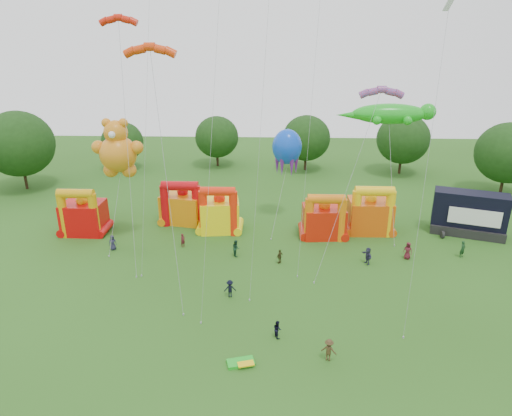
{
  "coord_description": "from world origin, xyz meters",
  "views": [
    {
      "loc": [
        1.91,
        -24.14,
        23.07
      ],
      "look_at": [
        0.36,
        18.0,
        6.6
      ],
      "focal_mm": 32.0,
      "sensor_mm": 36.0,
      "label": 1
    }
  ],
  "objects_px": {
    "octopus_kite": "(282,181)",
    "spectator_4": "(280,256)",
    "teddy_bear_kite": "(117,165)",
    "bouncy_castle_2": "(220,213)",
    "stage_trailer": "(469,214)",
    "bouncy_castle_0": "(83,215)",
    "gecko_kite": "(390,131)",
    "spectator_0": "(113,243)"
  },
  "relations": [
    {
      "from": "spectator_4",
      "to": "stage_trailer",
      "type": "bearing_deg",
      "value": 151.9
    },
    {
      "from": "bouncy_castle_2",
      "to": "gecko_kite",
      "type": "xyz_separation_m",
      "value": [
        20.39,
        3.46,
        9.5
      ]
    },
    {
      "from": "teddy_bear_kite",
      "to": "bouncy_castle_0",
      "type": "bearing_deg",
      "value": 162.47
    },
    {
      "from": "spectator_4",
      "to": "gecko_kite",
      "type": "bearing_deg",
      "value": 172.95
    },
    {
      "from": "bouncy_castle_0",
      "to": "octopus_kite",
      "type": "bearing_deg",
      "value": 9.43
    },
    {
      "from": "bouncy_castle_0",
      "to": "teddy_bear_kite",
      "type": "height_order",
      "value": "teddy_bear_kite"
    },
    {
      "from": "bouncy_castle_2",
      "to": "gecko_kite",
      "type": "relative_size",
      "value": 0.4
    },
    {
      "from": "teddy_bear_kite",
      "to": "octopus_kite",
      "type": "xyz_separation_m",
      "value": [
        18.48,
        5.71,
        -3.38
      ]
    },
    {
      "from": "octopus_kite",
      "to": "bouncy_castle_2",
      "type": "bearing_deg",
      "value": -160.27
    },
    {
      "from": "bouncy_castle_0",
      "to": "stage_trailer",
      "type": "height_order",
      "value": "bouncy_castle_0"
    },
    {
      "from": "stage_trailer",
      "to": "teddy_bear_kite",
      "type": "distance_m",
      "value": 41.51
    },
    {
      "from": "spectator_0",
      "to": "bouncy_castle_2",
      "type": "bearing_deg",
      "value": 6.71
    },
    {
      "from": "stage_trailer",
      "to": "octopus_kite",
      "type": "relative_size",
      "value": 0.75
    },
    {
      "from": "bouncy_castle_2",
      "to": "bouncy_castle_0",
      "type": "bearing_deg",
      "value": -175.62
    },
    {
      "from": "teddy_bear_kite",
      "to": "octopus_kite",
      "type": "height_order",
      "value": "teddy_bear_kite"
    },
    {
      "from": "gecko_kite",
      "to": "spectator_4",
      "type": "height_order",
      "value": "gecko_kite"
    },
    {
      "from": "stage_trailer",
      "to": "gecko_kite",
      "type": "xyz_separation_m",
      "value": [
        -9.6,
        3.15,
        9.27
      ]
    },
    {
      "from": "octopus_kite",
      "to": "spectator_4",
      "type": "xyz_separation_m",
      "value": [
        -0.35,
        -10.84,
        -4.92
      ]
    },
    {
      "from": "spectator_0",
      "to": "spectator_4",
      "type": "distance_m",
      "value": 18.86
    },
    {
      "from": "bouncy_castle_2",
      "to": "spectator_4",
      "type": "distance_m",
      "value": 10.99
    },
    {
      "from": "octopus_kite",
      "to": "spectator_4",
      "type": "bearing_deg",
      "value": -91.83
    },
    {
      "from": "bouncy_castle_0",
      "to": "bouncy_castle_2",
      "type": "bearing_deg",
      "value": 4.38
    },
    {
      "from": "stage_trailer",
      "to": "spectator_4",
      "type": "distance_m",
      "value": 24.31
    },
    {
      "from": "octopus_kite",
      "to": "spectator_4",
      "type": "height_order",
      "value": "octopus_kite"
    },
    {
      "from": "gecko_kite",
      "to": "octopus_kite",
      "type": "distance_m",
      "value": 14.19
    },
    {
      "from": "octopus_kite",
      "to": "spectator_0",
      "type": "height_order",
      "value": "octopus_kite"
    },
    {
      "from": "spectator_0",
      "to": "spectator_4",
      "type": "relative_size",
      "value": 1.12
    },
    {
      "from": "stage_trailer",
      "to": "gecko_kite",
      "type": "relative_size",
      "value": 0.59
    },
    {
      "from": "octopus_kite",
      "to": "bouncy_castle_0",
      "type": "bearing_deg",
      "value": -170.57
    },
    {
      "from": "teddy_bear_kite",
      "to": "bouncy_castle_2",
      "type": "bearing_deg",
      "value": 15.32
    },
    {
      "from": "bouncy_castle_0",
      "to": "stage_trailer",
      "type": "xyz_separation_m",
      "value": [
        46.33,
        1.56,
        0.25
      ]
    },
    {
      "from": "gecko_kite",
      "to": "spectator_4",
      "type": "bearing_deg",
      "value": -138.61
    },
    {
      "from": "bouncy_castle_0",
      "to": "bouncy_castle_2",
      "type": "relative_size",
      "value": 0.99
    },
    {
      "from": "bouncy_castle_0",
      "to": "octopus_kite",
      "type": "distance_m",
      "value": 24.51
    },
    {
      "from": "stage_trailer",
      "to": "bouncy_castle_2",
      "type": "bearing_deg",
      "value": -179.4
    },
    {
      "from": "gecko_kite",
      "to": "spectator_4",
      "type": "xyz_separation_m",
      "value": [
        -13.13,
        -11.57,
        -11.03
      ]
    },
    {
      "from": "spectator_4",
      "to": "octopus_kite",
      "type": "bearing_deg",
      "value": -140.27
    },
    {
      "from": "teddy_bear_kite",
      "to": "spectator_4",
      "type": "height_order",
      "value": "teddy_bear_kite"
    },
    {
      "from": "teddy_bear_kite",
      "to": "stage_trailer",
      "type": "bearing_deg",
      "value": 4.6
    },
    {
      "from": "bouncy_castle_2",
      "to": "stage_trailer",
      "type": "height_order",
      "value": "bouncy_castle_2"
    },
    {
      "from": "gecko_kite",
      "to": "octopus_kite",
      "type": "relative_size",
      "value": 1.28
    },
    {
      "from": "bouncy_castle_2",
      "to": "spectator_4",
      "type": "bearing_deg",
      "value": -48.2
    }
  ]
}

